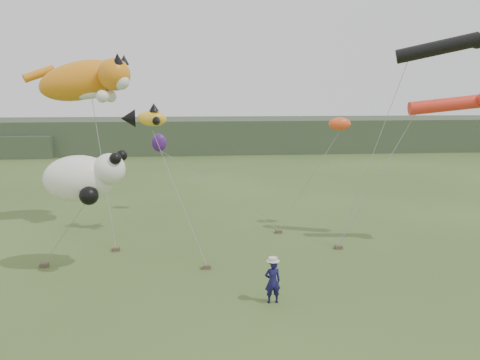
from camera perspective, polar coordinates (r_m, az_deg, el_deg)
ground at (r=16.86m, az=0.73°, el=-14.59°), size 120.00×120.00×0.00m
headland at (r=60.11m, az=-6.98°, el=5.42°), size 90.00×13.00×4.00m
festival_attendant at (r=16.51m, az=4.00°, el=-12.23°), size 0.60×0.42×1.55m
sandbag_anchors at (r=21.63m, az=-4.66°, el=-8.59°), size 13.31×4.94×0.17m
cat_kite at (r=26.27m, az=-17.94°, el=11.55°), size 5.89×3.23×2.90m
fish_kite at (r=23.72m, az=-11.70°, el=7.42°), size 2.37×1.58×1.21m
tube_kites at (r=23.62m, az=24.03°, el=11.93°), size 3.91×2.44×3.69m
panda_kite at (r=19.58m, az=-18.46°, el=0.27°), size 3.31×2.14×2.05m
misc_kites at (r=26.29m, az=0.03°, el=5.60°), size 10.65×5.20×2.23m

